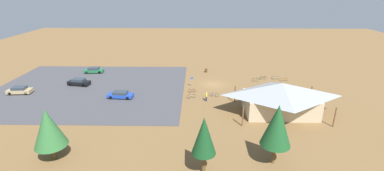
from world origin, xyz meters
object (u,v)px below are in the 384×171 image
(visitor_crossing_yard, at_px, (272,88))
(pine_far_west, at_px, (277,125))
(lot_sign, at_px, (192,80))
(bicycle_white_lone_west, at_px, (275,78))
(bicycle_silver_near_sign, at_px, (191,96))
(bicycle_red_lone_east, at_px, (192,91))
(car_green_back_corner, at_px, (94,70))
(bike_pavilion, at_px, (281,96))
(bicycle_orange_yard_center, at_px, (284,80))
(bicycle_green_by_bin, at_px, (256,80))
(car_blue_aisle_side, at_px, (120,95))
(visitor_near_lot, at_px, (206,96))
(pine_midwest, at_px, (48,128))
(trash_bin, at_px, (206,70))
(car_tan_end_stall, at_px, (20,90))
(bicycle_blue_front_row, at_px, (214,95))
(bicycle_black_yard_left, at_px, (263,78))
(car_black_near_entry, at_px, (79,82))
(pine_far_east, at_px, (204,136))

(visitor_crossing_yard, bearing_deg, pine_far_west, 75.60)
(lot_sign, relative_size, bicycle_white_lone_west, 1.30)
(bicycle_silver_near_sign, distance_m, bicycle_red_lone_east, 2.81)
(bicycle_white_lone_west, xyz_separation_m, car_green_back_corner, (42.34, -3.89, 0.36))
(bike_pavilion, height_order, car_green_back_corner, bike_pavilion)
(lot_sign, distance_m, bicycle_orange_yard_center, 20.52)
(bicycle_green_by_bin, xyz_separation_m, car_green_back_corner, (37.62, -5.48, 0.33))
(bicycle_orange_yard_center, bearing_deg, bicycle_silver_near_sign, 26.03)
(pine_far_west, relative_size, car_blue_aisle_side, 1.56)
(car_green_back_corner, distance_m, visitor_near_lot, 31.03)
(bike_pavilion, height_order, pine_midwest, pine_midwest)
(trash_bin, bearing_deg, bicycle_orange_yard_center, 160.02)
(visitor_crossing_yard, bearing_deg, car_green_back_corner, -16.39)
(bicycle_white_lone_west, height_order, car_blue_aisle_side, car_blue_aisle_side)
(visitor_crossing_yard, bearing_deg, trash_bin, -45.24)
(bicycle_red_lone_east, bearing_deg, car_tan_end_stall, 2.24)
(car_green_back_corner, distance_m, visitor_crossing_yard, 41.25)
(bicycle_blue_front_row, distance_m, bicycle_silver_near_sign, 4.36)
(trash_bin, distance_m, bicycle_orange_yard_center, 17.92)
(bicycle_black_yard_left, height_order, bicycle_green_by_bin, bicycle_green_by_bin)
(bicycle_orange_yard_center, height_order, car_blue_aisle_side, car_blue_aisle_side)
(car_black_near_entry, bearing_deg, bicycle_silver_near_sign, 165.00)
(pine_far_west, relative_size, pine_midwest, 1.15)
(visitor_crossing_yard, bearing_deg, lot_sign, -9.78)
(bicycle_blue_front_row, xyz_separation_m, bicycle_black_yard_left, (-11.59, -10.20, -0.01))
(lot_sign, relative_size, pine_midwest, 0.34)
(car_green_back_corner, distance_m, car_black_near_entry, 8.56)
(bicycle_silver_near_sign, height_order, bicycle_orange_yard_center, bicycle_silver_near_sign)
(lot_sign, height_order, bicycle_orange_yard_center, lot_sign)
(pine_far_west, bearing_deg, bicycle_red_lone_east, -65.78)
(bicycle_red_lone_east, bearing_deg, car_blue_aisle_side, 13.10)
(car_black_near_entry, relative_size, car_blue_aisle_side, 0.99)
(bicycle_orange_yard_center, relative_size, visitor_near_lot, 1.02)
(visitor_crossing_yard, bearing_deg, pine_far_east, 60.13)
(car_black_near_entry, bearing_deg, pine_far_west, 142.83)
(bike_pavilion, height_order, pine_far_east, pine_far_east)
(bicycle_blue_front_row, xyz_separation_m, bicycle_green_by_bin, (-9.61, -8.67, 0.03))
(bicycle_orange_yard_center, bearing_deg, bike_pavilion, 70.82)
(bicycle_silver_near_sign, distance_m, car_green_back_corner, 28.02)
(trash_bin, height_order, lot_sign, lot_sign)
(bicycle_orange_yard_center, bearing_deg, car_blue_aisle_side, 16.92)
(bicycle_blue_front_row, relative_size, bicycle_white_lone_west, 1.01)
(trash_bin, xyz_separation_m, bicycle_white_lone_west, (-15.33, 4.92, -0.09))
(pine_far_west, distance_m, bicycle_blue_front_row, 21.38)
(bicycle_black_yard_left, height_order, car_green_back_corner, car_green_back_corner)
(car_green_back_corner, bearing_deg, car_tan_end_stall, 54.53)
(pine_far_west, relative_size, visitor_crossing_yard, 4.33)
(car_tan_end_stall, bearing_deg, car_black_near_entry, -152.98)
(bicycle_orange_yard_center, xyz_separation_m, car_tan_end_stall, (53.41, 8.34, 0.39))
(car_black_near_entry, distance_m, visitor_near_lot, 27.58)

